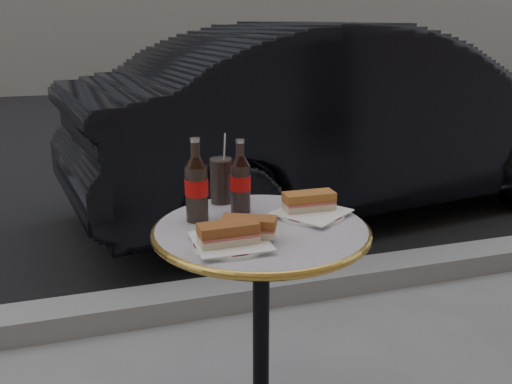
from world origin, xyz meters
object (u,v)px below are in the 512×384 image
object	(u,v)px
plate_left	(231,244)
cola_glass	(221,180)
parked_car	(353,119)
cola_bottle_left	(196,180)
plate_right	(311,214)
bistro_table	(261,340)
cola_bottle_right	(240,176)

from	to	relation	value
plate_left	cola_glass	xyz separation A→B (m)	(0.07, 0.36, 0.07)
cola_glass	parked_car	bearing A→B (deg)	52.55
cola_bottle_left	parked_car	size ratio (longest dim) A/B	0.06
plate_left	cola_bottle_left	bearing A→B (deg)	101.02
plate_left	cola_bottle_left	distance (m)	0.25
plate_right	parked_car	bearing A→B (deg)	60.04
bistro_table	plate_left	world-z (taller)	plate_left
plate_left	cola_bottle_left	world-z (taller)	cola_bottle_left
bistro_table	plate_right	distance (m)	0.41
bistro_table	parked_car	size ratio (longest dim) A/B	0.19
cola_bottle_right	parked_car	bearing A→B (deg)	54.81
plate_left	cola_glass	distance (m)	0.37
parked_car	cola_bottle_right	bearing A→B (deg)	136.44
plate_left	cola_glass	size ratio (longest dim) A/B	1.37
cola_glass	cola_bottle_right	bearing A→B (deg)	-73.83
plate_right	cola_bottle_left	bearing A→B (deg)	168.88
plate_left	cola_bottle_left	xyz separation A→B (m)	(-0.04, 0.22, 0.12)
bistro_table	cola_bottle_right	distance (m)	0.50
bistro_table	cola_bottle_right	xyz separation A→B (m)	(-0.02, 0.14, 0.48)
plate_right	cola_bottle_right	xyz separation A→B (m)	(-0.19, 0.10, 0.11)
bistro_table	cola_glass	xyz separation A→B (m)	(-0.05, 0.25, 0.44)
cola_bottle_left	cola_bottle_right	bearing A→B (deg)	12.65
cola_glass	cola_bottle_left	bearing A→B (deg)	-127.24
cola_bottle_right	cola_glass	size ratio (longest dim) A/B	1.55
bistro_table	plate_left	distance (m)	0.41
cola_bottle_right	cola_glass	bearing A→B (deg)	106.17
cola_glass	parked_car	world-z (taller)	parked_car
cola_bottle_left	cola_glass	world-z (taller)	cola_bottle_left
bistro_table	plate_left	size ratio (longest dim) A/B	3.67
plate_left	cola_bottle_left	size ratio (longest dim) A/B	0.81
cola_glass	parked_car	size ratio (longest dim) A/B	0.04
plate_left	cola_bottle_right	world-z (taller)	cola_bottle_right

